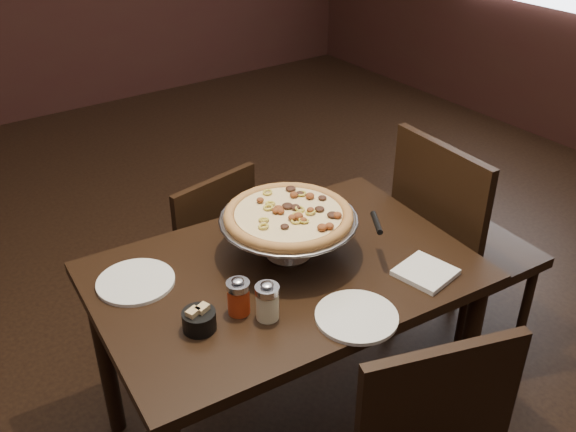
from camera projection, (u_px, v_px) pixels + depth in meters
room at (292, 35)px, 1.80m from camera, size 6.04×7.04×2.84m
dining_table at (284, 294)px, 2.04m from camera, size 1.22×0.86×0.72m
pizza_stand at (288, 216)px, 1.98m from camera, size 0.44×0.44×0.18m
parmesan_shaker at (267, 301)px, 1.76m from camera, size 0.07×0.07×0.12m
pepper_flake_shaker at (238, 297)px, 1.78m from camera, size 0.07×0.07×0.12m
packet_caddy at (199, 320)px, 1.74m from camera, size 0.09×0.09×0.07m
napkin_stack at (425, 272)px, 1.96m from camera, size 0.18×0.18×0.02m
plate_left at (136, 282)px, 1.93m from camera, size 0.23×0.23×0.01m
plate_near at (357, 317)px, 1.79m from camera, size 0.23×0.23×0.01m
serving_spatula at (376, 223)px, 1.95m from camera, size 0.15×0.15×0.02m
chair_far at (202, 252)px, 2.57m from camera, size 0.44×0.44×0.81m
chair_side at (456, 243)px, 2.47m from camera, size 0.48×0.48×0.98m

